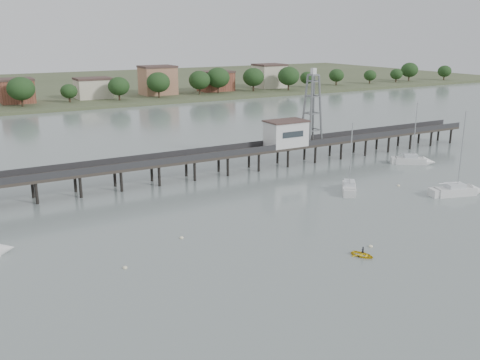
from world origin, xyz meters
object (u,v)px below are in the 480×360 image
object	(u,v)px
sailboat_d	(463,191)
sailboat_e	(417,161)
yellow_dinghy	(362,256)
sailboat_c	(349,187)
lattice_tower	(312,109)
pier	(173,161)

from	to	relation	value
sailboat_d	sailboat_e	size ratio (longest dim) A/B	1.12
sailboat_e	yellow_dinghy	world-z (taller)	sailboat_e
sailboat_c	sailboat_e	size ratio (longest dim) A/B	0.94
lattice_tower	sailboat_d	xyz separation A→B (m)	(7.87, -32.24, -10.47)
lattice_tower	sailboat_c	distance (m)	24.26
lattice_tower	sailboat_e	size ratio (longest dim) A/B	1.15
lattice_tower	yellow_dinghy	distance (m)	51.15
sailboat_c	yellow_dinghy	distance (m)	28.68
sailboat_c	sailboat_e	bearing A→B (deg)	-33.41
lattice_tower	sailboat_e	distance (m)	24.37
pier	sailboat_d	world-z (taller)	sailboat_d
sailboat_c	sailboat_e	world-z (taller)	sailboat_e
lattice_tower	yellow_dinghy	bearing A→B (deg)	-119.56
pier	lattice_tower	xyz separation A→B (m)	(31.50, 0.00, 7.31)
pier	sailboat_e	bearing A→B (deg)	-14.79
sailboat_c	lattice_tower	bearing A→B (deg)	20.30
sailboat_e	yellow_dinghy	bearing A→B (deg)	-107.73
yellow_dinghy	sailboat_c	bearing A→B (deg)	31.57
lattice_tower	sailboat_c	size ratio (longest dim) A/B	1.23
sailboat_c	yellow_dinghy	world-z (taller)	sailboat_c
pier	sailboat_c	bearing A→B (deg)	-40.39
sailboat_d	sailboat_c	xyz separation A→B (m)	(-15.09, 11.57, 0.01)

